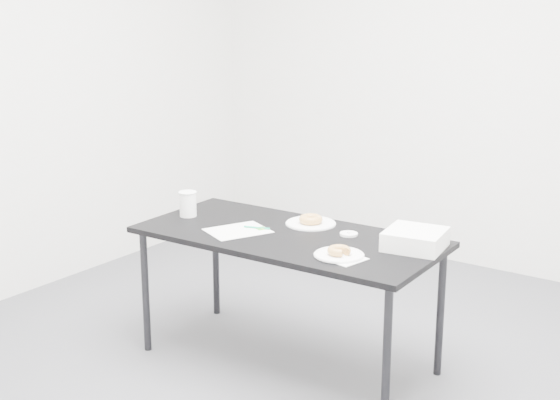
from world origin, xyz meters
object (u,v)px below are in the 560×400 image
Objects in this scene: bakery_box at (415,239)px; coffee_cup at (188,204)px; pen at (257,228)px; donut_near at (339,251)px; scorecard at (238,231)px; donut_far at (311,219)px; table at (288,244)px; plate_far at (311,224)px; plate_near at (339,255)px.

coffee_cup is at bearing -179.05° from bakery_box.
coffee_cup reaches higher than pen.
pen is 0.57m from donut_near.
bakery_box reaches higher than donut_near.
donut_far reaches higher than scorecard.
pen is (-0.18, -0.02, 0.06)m from table.
coffee_cup is at bearing -158.03° from donut_far.
coffee_cup is 0.52× the size of bakery_box.
table is 0.63m from bakery_box.
donut_far is (0.00, 0.00, 0.02)m from plate_far.
table is 0.41m from plate_near.
donut_far is at bearing 89.07° from table.
pen is at bearing 167.44° from donut_near.
pen is 0.57m from plate_near.
coffee_cup is at bearing 165.00° from pen.
coffee_cup is at bearing -177.87° from table.
bakery_box is at bearing -4.26° from donut_far.
donut_far reaches higher than plate_far.
plate_far reaches higher than scorecard.
plate_near reaches higher than table.
coffee_cup is at bearing 174.22° from plate_near.
scorecard is at bearing 176.06° from donut_near.
plate_near is 0.38m from bakery_box.
pen is 0.29m from donut_far.
plate_far is (-0.38, 0.35, -0.00)m from plate_near.
donut_near is (0.38, -0.14, 0.08)m from table.
pen is 0.44m from coffee_cup.
table is 0.26m from scorecard.
scorecard is 1.29× the size of plate_near.
plate_near is 0.87× the size of bakery_box.
bakery_box is (0.78, 0.18, 0.04)m from pen.
donut_near is at bearing -42.63° from donut_far.
scorecard reaches higher than table.
pen is (0.06, 0.08, 0.01)m from scorecard.
coffee_cup is 1.24m from bakery_box.
scorecard is 2.74× the size of donut_near.
plate_near is 1.88× the size of donut_far.
table is at bearing -173.46° from bakery_box.
donut_near is at bearing 0.00° from plate_near.
bakery_box is (0.61, -0.05, 0.02)m from donut_far.
donut_far reaches higher than table.
plate_near is (0.38, -0.14, 0.06)m from table.
scorecard is 2.41× the size of donut_far.
pen is at bearing -128.07° from donut_far.
donut_far is (-0.38, 0.35, 0.00)m from donut_near.
coffee_cup reaches higher than plate_near.
pen reaches higher than plate_far.
scorecard is 1.13× the size of plate_far.
table is 11.18× the size of pen.
table is 0.41m from donut_near.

